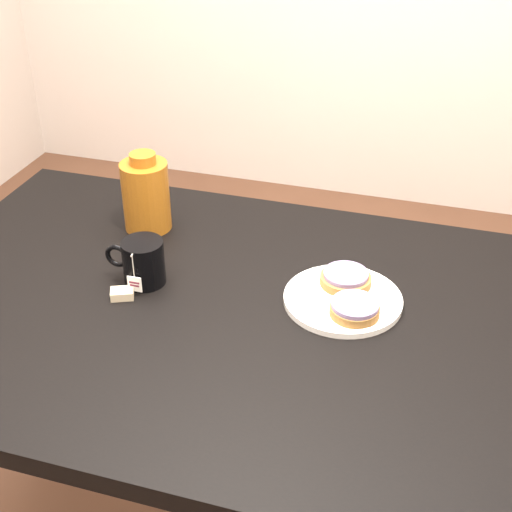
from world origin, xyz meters
name	(u,v)px	position (x,y,z in m)	size (l,w,h in m)	color
table	(238,341)	(0.00, 0.00, 0.67)	(1.40, 0.90, 0.75)	black
plate	(343,298)	(0.19, 0.08, 0.76)	(0.23, 0.23, 0.02)	white
bagel_back	(346,278)	(0.19, 0.13, 0.78)	(0.14, 0.14, 0.03)	brown
bagel_front	(355,308)	(0.22, 0.03, 0.78)	(0.13, 0.13, 0.03)	brown
mug	(143,262)	(-0.21, 0.03, 0.80)	(0.13, 0.09, 0.09)	black
teabag_pouch	(122,294)	(-0.23, -0.03, 0.76)	(0.04, 0.03, 0.02)	#C6B793
bagel_package	(146,195)	(-0.29, 0.24, 0.83)	(0.12, 0.12, 0.19)	#66330D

